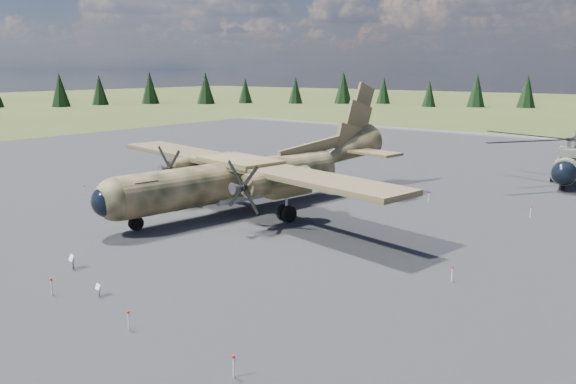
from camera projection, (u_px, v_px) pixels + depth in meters
The scene contains 8 objects.
ground at pixel (221, 227), 38.61m from camera, with size 500.00×500.00×0.00m, color #485325.
apron at pixel (307, 201), 46.30m from camera, with size 120.00×120.00×0.04m, color #555559.
transport_plane at pixel (251, 172), 43.44m from camera, with size 30.72×27.64×10.12m.
helicopter_near at pixel (569, 152), 52.11m from camera, with size 20.02×21.96×4.49m.
info_placard_left at pixel (72, 259), 30.50m from camera, with size 0.54×0.32×0.79m.
info_placard_right at pixel (98, 288), 26.81m from camera, with size 0.41×0.22×0.61m.
barrier_fence at pixel (215, 219), 38.72m from camera, with size 33.12×29.62×0.85m.
treeline at pixel (260, 149), 41.91m from camera, with size 296.50×301.97×10.98m.
Camera 1 is at (26.56, -26.45, 10.62)m, focal length 35.00 mm.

